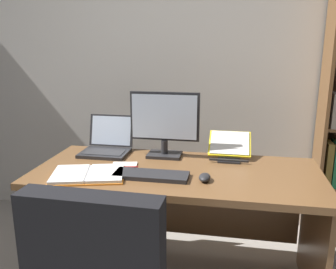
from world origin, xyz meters
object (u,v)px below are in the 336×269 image
Objects in this scene: notepad at (123,168)px; desk at (179,196)px; monitor at (165,125)px; keyboard at (151,175)px; laptop at (107,145)px; reading_stand_with_book at (230,146)px; open_binder at (88,174)px; pen at (127,167)px; computer_mouse at (205,177)px.

desk is at bearing 20.97° from notepad.
keyboard is (-0.00, -0.39, -0.20)m from monitor.
notepad is at bearing -54.92° from laptop.
notepad is at bearing -150.68° from reading_stand_with_book.
open_binder reaches higher than desk.
laptop is at bearing 127.58° from pen.
notepad is (-0.32, -0.12, 0.21)m from desk.
computer_mouse is 0.22× the size of open_binder.
desk is 0.59m from open_binder.
monitor is at bearing 125.65° from desk.
computer_mouse is at bearing -10.55° from open_binder.
monitor is 1.45× the size of laptop.
monitor is 0.44m from keyboard.
keyboard is at bearing -90.00° from monitor.
laptop is 0.75× the size of keyboard.
computer_mouse is at bearing -12.23° from pen.
desk is at bearing -143.15° from reading_stand_with_book.
monitor is 0.98× the size of open_binder.
keyboard is at bearing 180.00° from computer_mouse.
keyboard is 0.22m from notepad.
laptop is 1.50× the size of notepad.
reading_stand_with_book is 1.29× the size of notepad.
monitor is at bearing -0.74° from laptop.
open_binder is 0.24m from pen.
reading_stand_with_book is at bearing 46.74° from keyboard.
open_binder is (0.05, -0.45, -0.04)m from laptop.
reading_stand_with_book reaches higher than computer_mouse.
keyboard is 4.04× the size of computer_mouse.
desk is at bearing -54.35° from monitor.
monitor is (-0.12, 0.17, 0.42)m from desk.
laptop reaches higher than notepad.
monitor is 1.08× the size of keyboard.
pen is (-0.17, 0.10, 0.00)m from keyboard.
computer_mouse reaches higher than keyboard.
laptop is at bearing 135.23° from keyboard.
pen is (-0.30, -0.12, 0.22)m from desk.
keyboard reaches higher than notepad.
open_binder is at bearing -136.34° from notepad.
open_binder is at bearing -83.83° from laptop.
open_binder reaches higher than notepad.
computer_mouse reaches higher than open_binder.
open_binder is at bearing -147.28° from reading_stand_with_book.
monitor reaches higher than desk.
computer_mouse is at bearing -11.75° from notepad.
laptop is at bearing 81.25° from open_binder.
keyboard is 0.20m from pen.
desk is 0.36m from computer_mouse.
computer_mouse is (0.18, -0.22, 0.22)m from desk.
computer_mouse is (0.70, -0.40, -0.03)m from laptop.
monitor reaches higher than keyboard.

